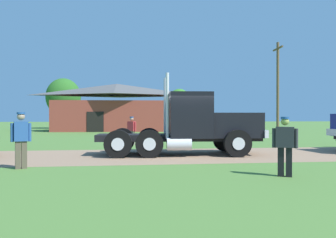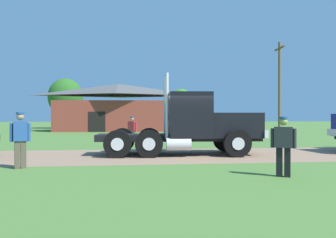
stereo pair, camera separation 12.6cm
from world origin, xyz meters
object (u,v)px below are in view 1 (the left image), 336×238
Objects in this scene: visitor_walking_mid at (21,138)px; visitor_far_side at (132,130)px; visitor_standing_near at (285,144)px; utility_pole_near at (278,85)px; shed_building at (117,108)px; truck_foreground_white at (196,125)px.

visitor_walking_mid reaches higher than visitor_far_side.
visitor_walking_mid reaches higher than visitor_standing_near.
visitor_far_side is at bearing -141.60° from utility_pole_near.
utility_pole_near is at bearing -28.28° from shed_building.
shed_building is at bearing 94.13° from visitor_far_side.
shed_building is 18.04m from utility_pole_near.
visitor_standing_near is 24.79m from utility_pole_near.
shed_building reaches higher than truck_foreground_white.
visitor_far_side is at bearing -85.87° from shed_building.
visitor_standing_near is 0.99× the size of visitor_far_side.
visitor_standing_near is 31.25m from shed_building.
utility_pole_near reaches higher than shed_building.
utility_pole_near is at bearing 65.14° from visitor_standing_near.
truck_foreground_white is 4.41× the size of visitor_standing_near.
truck_foreground_white is 0.81× the size of utility_pole_near.
visitor_standing_near is at bearing -76.69° from truck_foreground_white.
visitor_far_side is 0.11× the size of shed_building.
truck_foreground_white is at bearing -80.60° from shed_building.
truck_foreground_white is 20.57m from utility_pole_near.
visitor_walking_mid is at bearing -152.79° from truck_foreground_white.
utility_pole_near is at bearing 55.04° from truck_foreground_white.
visitor_walking_mid is 1.08× the size of visitor_far_side.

